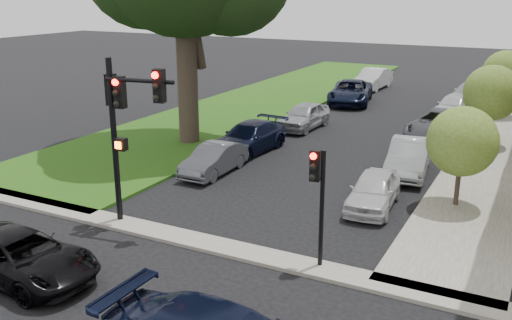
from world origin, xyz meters
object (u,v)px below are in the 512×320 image
at_px(car_parked_1, 409,157).
at_px(car_parked_8, 351,92).
at_px(small_tree_a, 462,142).
at_px(car_parked_4, 469,93).
at_px(car_parked_5, 214,159).
at_px(car_parked_2, 440,125).
at_px(car_cross_near, 21,256).
at_px(traffic_signal_main, 124,113).
at_px(small_tree_b, 492,93).
at_px(car_parked_9, 373,79).
at_px(car_parked_6, 249,138).
at_px(car_parked_7, 304,116).
at_px(small_tree_c, 505,73).
at_px(traffic_signal_secondary, 318,187).
at_px(car_parked_0, 373,190).
at_px(car_parked_3, 454,106).

xyz_separation_m(car_parked_1, car_parked_8, (-7.20, 13.84, 0.05)).
xyz_separation_m(small_tree_a, car_parked_4, (-2.49, 21.33, -1.85)).
bearing_deg(car_parked_5, car_parked_2, 54.60).
bearing_deg(car_cross_near, traffic_signal_main, 0.55).
relative_size(small_tree_b, car_parked_9, 0.85).
distance_m(car_parked_6, car_parked_7, 5.75).
bearing_deg(small_tree_a, small_tree_c, 90.00).
xyz_separation_m(traffic_signal_secondary, car_parked_6, (-7.36, 9.69, -1.74)).
bearing_deg(small_tree_b, car_parked_0, -104.01).
xyz_separation_m(car_parked_4, car_parked_9, (-7.47, 2.09, 0.16)).
xyz_separation_m(car_parked_0, car_parked_2, (0.27, 11.40, 0.09)).
height_order(car_parked_0, car_parked_1, car_parked_1).
bearing_deg(car_parked_3, car_parked_4, 97.37).
xyz_separation_m(traffic_signal_secondary, car_parked_5, (-7.10, 6.03, -1.82)).
relative_size(car_parked_5, car_parked_7, 0.90).
relative_size(small_tree_b, car_parked_2, 0.77).
height_order(traffic_signal_secondary, car_parked_7, traffic_signal_secondary).
bearing_deg(car_parked_4, car_parked_7, -111.94).
xyz_separation_m(small_tree_c, car_parked_8, (-9.67, -0.08, -1.94)).
height_order(traffic_signal_main, car_parked_0, traffic_signal_main).
relative_size(car_parked_5, car_parked_9, 0.80).
bearing_deg(traffic_signal_main, small_tree_c, 68.06).
height_order(small_tree_c, car_parked_8, small_tree_c).
relative_size(small_tree_a, car_cross_near, 0.80).
xyz_separation_m(car_cross_near, car_parked_3, (7.21, 26.55, 0.09)).
relative_size(traffic_signal_secondary, car_parked_1, 0.78).
xyz_separation_m(small_tree_a, car_parked_0, (-2.69, -1.40, -1.84)).
xyz_separation_m(car_parked_2, car_parked_5, (-7.49, -10.66, -0.11)).
xyz_separation_m(small_tree_b, car_parked_0, (-2.69, -10.78, -2.08)).
distance_m(small_tree_a, small_tree_b, 9.38).
relative_size(small_tree_a, car_parked_5, 0.97).
bearing_deg(car_parked_8, car_parked_0, -80.86).
xyz_separation_m(small_tree_a, small_tree_c, (0.00, 17.07, 0.24)).
bearing_deg(car_parked_4, car_parked_6, -105.01).
bearing_deg(car_parked_1, car_parked_5, -159.46).
xyz_separation_m(small_tree_a, car_cross_near, (-9.77, -11.02, -1.84)).
relative_size(small_tree_c, car_parked_4, 0.92).
distance_m(small_tree_b, car_cross_near, 22.71).
bearing_deg(car_parked_1, car_parked_3, 83.80).
bearing_deg(car_parked_9, traffic_signal_secondary, -73.51).
height_order(small_tree_b, car_parked_8, small_tree_b).
distance_m(car_parked_3, car_parked_9, 10.82).
bearing_deg(car_parked_3, small_tree_b, -59.36).
height_order(car_parked_1, car_parked_6, car_parked_1).
distance_m(traffic_signal_main, car_parked_7, 15.69).
xyz_separation_m(car_parked_2, car_parked_3, (-0.14, 5.54, -0.00)).
height_order(car_parked_7, car_parked_8, car_parked_8).
xyz_separation_m(car_parked_4, car_parked_5, (-7.42, -22.00, -0.00)).
bearing_deg(car_parked_9, car_parked_0, -70.54).
xyz_separation_m(small_tree_c, car_parked_4, (-2.49, 4.27, -2.09)).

